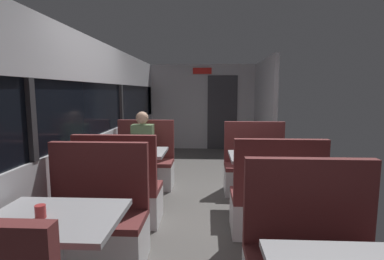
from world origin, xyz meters
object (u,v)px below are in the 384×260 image
object	(u,v)px
dining_table_rear_aisle	(264,163)
coffee_cup_primary	(40,212)
dining_table_mid_window	(134,158)
seated_passenger	(143,156)
bench_mid_window_facing_entry	(145,167)
coffee_cup_secondary	(259,154)
bench_rear_aisle_facing_entry	(255,172)
dining_table_near_window	(55,230)
bench_mid_window_facing_end	(120,196)
bench_rear_aisle_facing_end	(275,206)
bench_near_window_facing_entry	(95,227)

from	to	relation	value
dining_table_rear_aisle	coffee_cup_primary	world-z (taller)	coffee_cup_primary
dining_table_mid_window	seated_passenger	xyz separation A→B (m)	(0.00, 0.63, -0.10)
bench_mid_window_facing_entry	seated_passenger	distance (m)	0.22
coffee_cup_primary	coffee_cup_secondary	distance (m)	2.62
dining_table_rear_aisle	bench_rear_aisle_facing_entry	distance (m)	0.77
dining_table_near_window	seated_passenger	size ratio (longest dim) A/B	0.71
bench_mid_window_facing_end	bench_mid_window_facing_entry	bearing A→B (deg)	90.00
coffee_cup_secondary	bench_rear_aisle_facing_entry	bearing A→B (deg)	84.10
dining_table_rear_aisle	bench_mid_window_facing_end	bearing A→B (deg)	-164.41
bench_mid_window_facing_entry	dining_table_near_window	bearing A→B (deg)	-90.00
bench_mid_window_facing_end	bench_mid_window_facing_entry	distance (m)	1.40
bench_mid_window_facing_entry	bench_rear_aisle_facing_end	world-z (taller)	same
dining_table_mid_window	bench_rear_aisle_facing_end	size ratio (longest dim) A/B	0.82
seated_passenger	coffee_cup_secondary	size ratio (longest dim) A/B	14.00
coffee_cup_secondary	bench_near_window_facing_entry	bearing A→B (deg)	-145.12
dining_table_mid_window	coffee_cup_secondary	world-z (taller)	coffee_cup_secondary
bench_near_window_facing_entry	bench_rear_aisle_facing_entry	xyz separation A→B (m)	(1.79, 2.01, 0.00)
bench_near_window_facing_entry	bench_rear_aisle_facing_entry	world-z (taller)	same
bench_mid_window_facing_end	seated_passenger	bearing A→B (deg)	90.00
dining_table_mid_window	dining_table_rear_aisle	distance (m)	1.80
bench_rear_aisle_facing_entry	coffee_cup_primary	xyz separation A→B (m)	(-1.86, -2.75, 0.46)
dining_table_mid_window	bench_rear_aisle_facing_entry	world-z (taller)	bench_rear_aisle_facing_entry
bench_mid_window_facing_entry	coffee_cup_secondary	distance (m)	2.04
bench_mid_window_facing_entry	bench_rear_aisle_facing_end	bearing A→B (deg)	-41.77
coffee_cup_secondary	dining_table_near_window	bearing A→B (deg)	-132.08
bench_mid_window_facing_entry	bench_near_window_facing_entry	bearing A→B (deg)	-90.00
dining_table_mid_window	bench_rear_aisle_facing_entry	bearing A→B (deg)	15.59
bench_rear_aisle_facing_entry	dining_table_near_window	bearing A→B (deg)	-123.45
bench_near_window_facing_entry	bench_mid_window_facing_end	size ratio (longest dim) A/B	1.00
dining_table_rear_aisle	bench_rear_aisle_facing_end	bearing A→B (deg)	-90.00
dining_table_near_window	bench_rear_aisle_facing_entry	distance (m)	3.26
bench_rear_aisle_facing_end	coffee_cup_secondary	distance (m)	0.74
bench_near_window_facing_entry	bench_mid_window_facing_entry	xyz separation A→B (m)	(0.00, 2.21, 0.00)
bench_near_window_facing_entry	dining_table_mid_window	bearing A→B (deg)	90.00
bench_mid_window_facing_end	coffee_cup_primary	size ratio (longest dim) A/B	12.22
coffee_cup_secondary	coffee_cup_primary	bearing A→B (deg)	-132.68
bench_near_window_facing_entry	coffee_cup_primary	bearing A→B (deg)	-95.42
dining_table_near_window	bench_mid_window_facing_entry	xyz separation A→B (m)	(0.00, 2.91, -0.31)
bench_mid_window_facing_end	dining_table_near_window	bearing A→B (deg)	-90.00
seated_passenger	coffee_cup_primary	xyz separation A→B (m)	(-0.07, -2.87, 0.25)
bench_mid_window_facing_entry	bench_rear_aisle_facing_end	xyz separation A→B (m)	(1.79, -1.60, 0.00)
bench_mid_window_facing_entry	bench_rear_aisle_facing_entry	distance (m)	1.80
bench_rear_aisle_facing_entry	seated_passenger	xyz separation A→B (m)	(-1.79, 0.13, 0.21)
bench_mid_window_facing_entry	bench_rear_aisle_facing_end	distance (m)	2.40
dining_table_near_window	coffee_cup_secondary	world-z (taller)	coffee_cup_secondary
bench_mid_window_facing_end	dining_table_rear_aisle	xyz separation A→B (m)	(1.79, 0.50, 0.31)
dining_table_near_window	bench_mid_window_facing_end	distance (m)	1.54
bench_mid_window_facing_entry	dining_table_mid_window	bearing A→B (deg)	-90.00
bench_mid_window_facing_end	coffee_cup_primary	xyz separation A→B (m)	(-0.07, -1.55, 0.46)
bench_rear_aisle_facing_end	bench_rear_aisle_facing_entry	xyz separation A→B (m)	(0.00, 1.40, 0.00)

